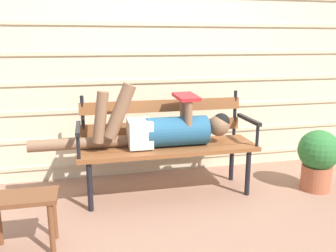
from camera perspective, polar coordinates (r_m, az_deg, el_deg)
ground_plane at (r=3.16m, az=0.42°, el=-11.62°), size 12.00×12.00×0.00m
house_siding at (r=3.55m, az=-2.19°, el=9.55°), size 5.47×0.08×2.19m
park_bench at (r=3.14m, az=-0.28°, el=-2.15°), size 1.56×0.48×0.89m
reclining_person at (r=3.03m, az=-1.14°, el=-0.45°), size 1.73×0.27×0.58m
footstool at (r=2.51m, az=-22.52°, el=-12.12°), size 0.45×0.25×0.38m
potted_plant at (r=3.50m, az=23.17°, el=-4.65°), size 0.37×0.37×0.56m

